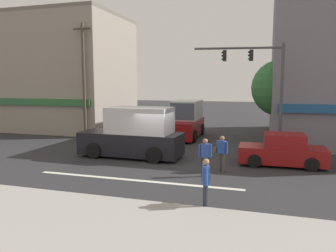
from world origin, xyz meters
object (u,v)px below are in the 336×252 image
(sedan_crossing_leftbound, at_px, (282,151))
(pedestrian_far_side, at_px, (205,155))
(utility_pole_far_right, at_px, (312,88))
(pedestrian_mid_crossing, at_px, (221,151))
(pedestrian_foreground_with_bag, at_px, (206,181))
(utility_pole_near_left, at_px, (84,80))
(box_truck_parked_curbside, at_px, (134,135))
(traffic_light_mast, at_px, (264,81))
(street_tree, at_px, (280,88))
(box_truck_crossing_center, at_px, (186,121))

(sedan_crossing_leftbound, xyz_separation_m, pedestrian_far_side, (-3.29, -3.05, 0.24))
(utility_pole_far_right, xyz_separation_m, pedestrian_far_side, (-5.51, -11.62, -2.75))
(utility_pole_far_right, distance_m, pedestrian_mid_crossing, 12.05)
(sedan_crossing_leftbound, relative_size, pedestrian_foreground_with_bag, 2.47)
(utility_pole_near_left, distance_m, pedestrian_foreground_with_bag, 16.10)
(box_truck_parked_curbside, distance_m, pedestrian_foreground_with_bag, 8.17)
(traffic_light_mast, distance_m, pedestrian_foreground_with_bag, 9.64)
(box_truck_parked_curbside, height_order, pedestrian_mid_crossing, box_truck_parked_curbside)
(box_truck_parked_curbside, xyz_separation_m, pedestrian_mid_crossing, (4.97, -1.70, -0.30))
(utility_pole_near_left, height_order, box_truck_parked_curbside, utility_pole_near_left)
(street_tree, xyz_separation_m, traffic_light_mast, (-1.05, -4.53, 0.46))
(pedestrian_far_side, bearing_deg, pedestrian_foreground_with_bag, -79.35)
(utility_pole_far_right, height_order, traffic_light_mast, utility_pole_far_right)
(utility_pole_far_right, bearing_deg, street_tree, -140.19)
(pedestrian_foreground_with_bag, xyz_separation_m, pedestrian_far_side, (-0.70, 3.70, -0.00))
(box_truck_crossing_center, height_order, sedan_crossing_leftbound, box_truck_crossing_center)
(street_tree, relative_size, pedestrian_far_side, 3.37)
(utility_pole_near_left, distance_m, sedan_crossing_leftbound, 14.78)
(utility_pole_far_right, relative_size, box_truck_parked_curbside, 1.26)
(street_tree, distance_m, pedestrian_foreground_with_bag, 14.01)
(utility_pole_near_left, bearing_deg, traffic_light_mast, -10.37)
(pedestrian_mid_crossing, bearing_deg, traffic_light_mast, 68.50)
(utility_pole_near_left, relative_size, sedan_crossing_leftbound, 2.01)
(traffic_light_mast, relative_size, sedan_crossing_leftbound, 1.50)
(pedestrian_foreground_with_bag, bearing_deg, utility_pole_far_right, 72.55)
(utility_pole_near_left, distance_m, traffic_light_mast, 12.79)
(box_truck_crossing_center, bearing_deg, box_truck_parked_curbside, -98.52)
(utility_pole_far_right, distance_m, pedestrian_foreground_with_bag, 16.30)
(pedestrian_far_side, bearing_deg, pedestrian_mid_crossing, 59.50)
(utility_pole_near_left, xyz_separation_m, box_truck_crossing_center, (7.03, 2.54, -3.05))
(box_truck_crossing_center, relative_size, pedestrian_far_side, 3.39)
(street_tree, distance_m, utility_pole_far_right, 2.87)
(utility_pole_near_left, bearing_deg, pedestrian_foreground_with_bag, -45.61)
(pedestrian_far_side, bearing_deg, box_truck_crossing_center, 108.05)
(pedestrian_foreground_with_bag, bearing_deg, sedan_crossing_leftbound, 69.01)
(pedestrian_foreground_with_bag, bearing_deg, pedestrian_mid_crossing, 91.47)
(pedestrian_foreground_with_bag, bearing_deg, pedestrian_far_side, 100.65)
(pedestrian_foreground_with_bag, height_order, pedestrian_far_side, same)
(pedestrian_far_side, bearing_deg, box_truck_parked_curbside, 148.66)
(street_tree, distance_m, utility_pole_near_left, 13.82)
(sedan_crossing_leftbound, relative_size, pedestrian_mid_crossing, 2.47)
(sedan_crossing_leftbound, distance_m, pedestrian_far_side, 4.49)
(street_tree, bearing_deg, box_truck_parked_curbside, -137.33)
(sedan_crossing_leftbound, distance_m, pedestrian_mid_crossing, 3.42)
(street_tree, bearing_deg, utility_pole_far_right, 39.81)
(pedestrian_mid_crossing, bearing_deg, pedestrian_far_side, -120.50)
(sedan_crossing_leftbound, bearing_deg, box_truck_crossing_center, 133.06)
(box_truck_parked_curbside, bearing_deg, traffic_light_mast, 21.12)
(utility_pole_far_right, xyz_separation_m, traffic_light_mast, (-3.26, -6.37, 0.48))
(box_truck_parked_curbside, distance_m, pedestrian_far_side, 5.16)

